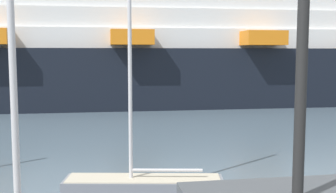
{
  "coord_description": "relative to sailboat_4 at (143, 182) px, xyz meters",
  "views": [
    {
      "loc": [
        -3.38,
        -5.42,
        5.69
      ],
      "look_at": [
        0.0,
        16.5,
        3.4
      ],
      "focal_mm": 44.73,
      "sensor_mm": 36.0,
      "label": 1
    }
  ],
  "objects": [
    {
      "name": "sailboat_4",
      "position": [
        0.0,
        0.0,
        0.0
      ],
      "size": [
        6.45,
        2.44,
        12.16
      ],
      "rotation": [
        0.0,
        0.0,
        2.98
      ],
      "color": "gray",
      "rests_on": "ground_plane"
    },
    {
      "name": "cruise_ship",
      "position": [
        7.66,
        32.55,
        5.8
      ],
      "size": [
        112.97,
        17.95,
        19.99
      ],
      "rotation": [
        0.0,
        0.0,
        -0.0
      ],
      "color": "black",
      "rests_on": "ground_plane"
    }
  ]
}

